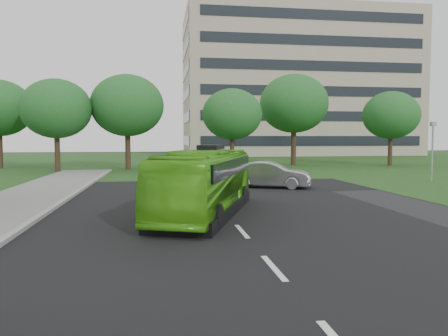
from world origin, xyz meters
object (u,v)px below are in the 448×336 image
(tree_park_b, at_px, (127,106))
(bus, at_px, (206,182))
(office_building, at_px, (296,86))
(tree_park_a, at_px, (56,109))
(tree_park_d, at_px, (294,104))
(tree_park_e, at_px, (391,115))
(camera_pole, at_px, (433,143))
(sedan, at_px, (270,175))
(tree_park_c, at_px, (232,114))

(tree_park_b, bearing_deg, bus, -79.08)
(office_building, xyz_separation_m, tree_park_a, (-33.66, -37.00, -6.91))
(tree_park_d, distance_m, tree_park_e, 10.43)
(office_building, height_order, camera_pole, office_building)
(office_building, relative_size, camera_pole, 9.72)
(bus, xyz_separation_m, camera_pole, (16.80, 10.56, 1.38))
(tree_park_b, relative_size, sedan, 1.84)
(tree_park_c, relative_size, tree_park_e, 0.98)
(tree_park_a, xyz_separation_m, tree_park_c, (16.16, 2.06, -0.25))
(tree_park_d, bearing_deg, tree_park_e, -13.90)
(tree_park_c, relative_size, camera_pole, 1.91)
(tree_park_a, height_order, sedan, tree_park_a)
(tree_park_c, distance_m, tree_park_e, 17.61)
(tree_park_d, distance_m, camera_pole, 19.71)
(tree_park_c, bearing_deg, camera_pole, -52.48)
(tree_park_b, height_order, tree_park_d, tree_park_d)
(tree_park_e, relative_size, camera_pole, 1.94)
(sedan, bearing_deg, tree_park_b, 52.78)
(tree_park_a, xyz_separation_m, tree_park_b, (6.07, 1.47, 0.45))
(tree_park_b, relative_size, tree_park_c, 1.14)
(tree_park_b, height_order, sedan, tree_park_b)
(tree_park_c, distance_m, sedan, 17.62)
(sedan, bearing_deg, tree_park_d, 1.51)
(tree_park_a, bearing_deg, camera_pole, -25.08)
(tree_park_e, bearing_deg, tree_park_a, -174.22)
(tree_park_a, relative_size, sedan, 1.69)
(bus, bearing_deg, tree_park_b, 120.43)
(tree_park_a, height_order, bus, tree_park_a)
(tree_park_c, bearing_deg, tree_park_b, -176.67)
(tree_park_b, bearing_deg, tree_park_c, 3.33)
(bus, bearing_deg, sedan, 80.21)
(office_building, distance_m, tree_park_c, 39.72)
(tree_park_a, distance_m, camera_pole, 30.72)
(tree_park_c, height_order, camera_pole, tree_park_c)
(tree_park_a, height_order, tree_park_d, tree_park_d)
(tree_park_a, height_order, tree_park_b, tree_park_b)
(tree_park_d, bearing_deg, tree_park_a, -166.01)
(office_building, height_order, tree_park_b, office_building)
(tree_park_e, distance_m, bus, 35.55)
(tree_park_c, distance_m, bus, 26.43)
(tree_park_c, distance_m, camera_pole, 19.13)
(office_building, relative_size, bus, 4.36)
(tree_park_e, height_order, sedan, tree_park_e)
(office_building, distance_m, tree_park_e, 34.32)
(tree_park_b, distance_m, tree_park_d, 18.16)
(office_building, bearing_deg, tree_park_b, -127.83)
(tree_park_c, xyz_separation_m, sedan, (-0.46, -17.02, -4.53))
(bus, relative_size, camera_pole, 2.23)
(tree_park_b, distance_m, tree_park_e, 27.72)
(tree_park_d, xyz_separation_m, sedan, (-7.97, -20.86, -5.95))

